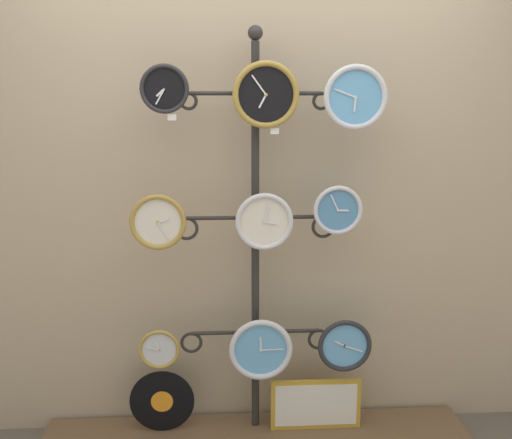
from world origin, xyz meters
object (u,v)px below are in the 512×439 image
(vinyl_record, at_px, (162,401))
(clock_top_center, at_px, (266,95))
(clock_top_left, at_px, (164,89))
(clock_bottom_right, at_px, (345,346))
(clock_top_right, at_px, (355,97))
(clock_bottom_center, at_px, (261,349))
(display_stand, at_px, (255,315))
(clock_bottom_left, at_px, (159,349))
(picture_frame, at_px, (316,404))
(clock_middle_right, at_px, (338,210))
(clock_middle_center, at_px, (264,222))
(clock_middle_left, at_px, (158,222))

(vinyl_record, bearing_deg, clock_top_center, -5.66)
(clock_top_left, bearing_deg, clock_bottom_right, -0.40)
(clock_top_right, distance_m, clock_bottom_center, 1.31)
(display_stand, xyz_separation_m, clock_top_left, (-0.42, -0.10, 1.13))
(display_stand, xyz_separation_m, clock_bottom_center, (0.02, -0.12, -0.14))
(clock_top_left, distance_m, clock_top_center, 0.46)
(clock_top_right, bearing_deg, clock_bottom_center, -177.09)
(clock_bottom_center, xyz_separation_m, vinyl_record, (-0.50, 0.08, -0.31))
(clock_top_center, xyz_separation_m, clock_bottom_center, (-0.02, -0.03, -1.24))
(clock_bottom_left, xyz_separation_m, picture_frame, (0.80, 0.04, -0.35))
(clock_top_center, relative_size, clock_bottom_left, 1.51)
(clock_middle_right, xyz_separation_m, clock_bottom_left, (-0.88, -0.02, -0.69))
(clock_top_right, height_order, clock_bottom_right, clock_top_right)
(clock_top_center, xyz_separation_m, vinyl_record, (-0.53, 0.05, -1.55))
(clock_top_left, bearing_deg, clock_middle_center, 0.24)
(display_stand, relative_size, clock_middle_right, 8.68)
(clock_middle_center, distance_m, vinyl_record, 1.09)
(display_stand, xyz_separation_m, clock_bottom_right, (0.44, -0.10, -0.14))
(clock_top_left, bearing_deg, clock_bottom_left, 178.81)
(clock_top_center, bearing_deg, clock_bottom_left, -178.76)
(clock_top_left, distance_m, clock_bottom_center, 1.34)
(vinyl_record, distance_m, picture_frame, 0.80)
(display_stand, bearing_deg, clock_middle_center, -68.68)
(clock_top_right, distance_m, clock_bottom_left, 1.54)
(clock_bottom_right, bearing_deg, clock_middle_right, 152.64)
(clock_top_right, relative_size, clock_middle_left, 1.13)
(clock_top_left, relative_size, clock_middle_right, 0.93)
(display_stand, relative_size, clock_top_center, 6.76)
(clock_middle_center, relative_size, vinyl_record, 0.84)
(clock_top_right, height_order, clock_middle_left, clock_top_right)
(display_stand, bearing_deg, clock_top_center, -62.69)
(clock_top_center, relative_size, clock_middle_right, 1.28)
(picture_frame, bearing_deg, clock_middle_right, -13.29)
(clock_top_center, distance_m, clock_bottom_center, 1.24)
(clock_top_left, relative_size, clock_bottom_center, 0.70)
(clock_middle_center, height_order, picture_frame, clock_middle_center)
(clock_middle_center, relative_size, clock_bottom_left, 1.37)
(clock_bottom_right, bearing_deg, clock_bottom_center, -178.17)
(clock_top_right, distance_m, clock_middle_left, 1.09)
(display_stand, bearing_deg, clock_middle_right, -11.06)
(clock_top_center, height_order, vinyl_record, clock_top_center)
(clock_middle_left, relative_size, clock_bottom_center, 0.84)
(clock_middle_left, relative_size, picture_frame, 0.57)
(display_stand, bearing_deg, clock_middle_left, -165.97)
(clock_top_center, distance_m, picture_frame, 1.60)
(clock_top_left, bearing_deg, clock_bottom_center, -2.56)
(clock_top_center, relative_size, picture_frame, 0.66)
(clock_top_right, xyz_separation_m, vinyl_record, (-0.95, 0.06, -1.54))
(clock_top_right, height_order, clock_middle_center, clock_top_right)
(clock_top_right, xyz_separation_m, clock_middle_left, (-0.93, -0.02, -0.58))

